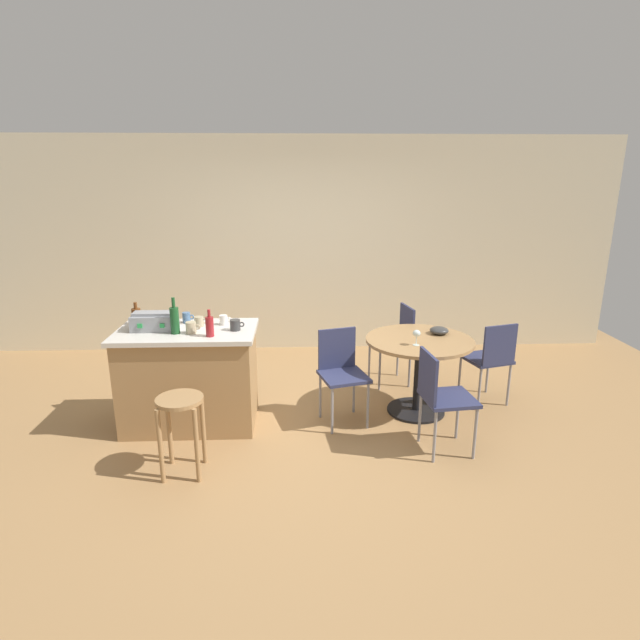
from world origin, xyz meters
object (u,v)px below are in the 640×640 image
Objects in this scene: folding_chair_far at (396,338)px; bottle_0 at (136,316)px; cup_0 at (191,328)px; cup_2 at (187,318)px; folding_chair_left at (341,369)px; toolbox at (155,321)px; cup_4 at (235,325)px; cup_1 at (199,322)px; bottle_1 at (210,326)px; serving_bowl at (439,330)px; folding_chair_near at (491,356)px; dining_table at (419,356)px; folding_chair_right at (441,394)px; kitchen_island at (190,377)px; wine_glass at (417,334)px; bottle_2 at (175,320)px; wooden_stool at (181,417)px; cup_3 at (224,320)px.

bottle_0 is at bearing -164.24° from folding_chair_far.
cup_0 is 0.35m from cup_2.
toolbox is at bearing -179.93° from folding_chair_left.
cup_2 is at bearing 151.86° from cup_4.
bottle_0 is 0.59m from cup_1.
cup_4 is at bearing -149.82° from folding_chair_far.
bottle_1 is 0.20m from cup_0.
cup_4 is 0.70× the size of serving_bowl.
cup_4 is (-2.43, -0.33, 0.45)m from folding_chair_near.
dining_table is 7.99× the size of cup_4.
folding_chair_near is at bearing 10.78° from bottle_1.
dining_table is 0.76m from folding_chair_left.
dining_table is at bearing -84.28° from folding_chair_far.
toolbox is at bearing 166.14° from folding_chair_right.
cup_2 is (0.24, 0.20, -0.03)m from toolbox.
kitchen_island is 10.31× the size of cup_1.
cup_0 is 1.98m from wine_glass.
toolbox is 2.64m from serving_bowl.
bottle_2 is at bearing -35.30° from bottle_0.
wooden_stool is 1.27m from bottle_0.
bottle_1 is at bearing -27.28° from cup_0.
folding_chair_left is 2.26× the size of toolbox.
folding_chair_far is 1.94m from cup_3.
cup_4 reaches higher than kitchen_island.
wine_glass is at bearing -132.07° from serving_bowl.
folding_chair_far is at bearing 52.72° from folding_chair_left.
wine_glass reaches higher than dining_table.
folding_chair_near reaches higher than serving_bowl.
folding_chair_right is (0.76, -0.60, 0.01)m from folding_chair_left.
serving_bowl reaches higher than wooden_stool.
kitchen_island is 0.52m from cup_0.
bottle_2 is at bearing -154.48° from folding_chair_far.
folding_chair_left is (-0.75, -0.14, -0.06)m from dining_table.
bottle_1 is (0.73, -0.39, 0.01)m from bottle_0.
kitchen_island is 0.59m from bottle_2.
bottle_0 is (-0.58, 1.00, 0.52)m from wooden_stool.
wooden_stool is at bearing -154.28° from dining_table.
bottle_1 reaches higher than wooden_stool.
folding_chair_left is 6.90× the size of cup_0.
kitchen_island is at bearing 175.24° from cup_4.
cup_0 is at bearing -97.97° from cup_1.
kitchen_island is 5.21× the size of bottle_1.
cup_2 is at bearing 137.79° from cup_1.
folding_chair_far is at bearing 20.83° from toolbox.
wine_glass is at bearing -112.68° from dining_table.
bottle_0 is 1.15× the size of serving_bowl.
cup_3 is (-2.56, -0.15, 0.45)m from folding_chair_near.
folding_chair_left is at bearing -127.28° from folding_chair_far.
cup_2 is 0.60× the size of serving_bowl.
bottle_1 is 2.17m from serving_bowl.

